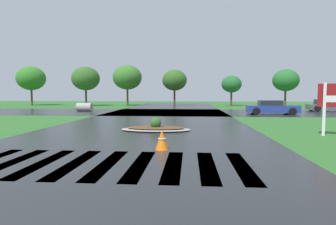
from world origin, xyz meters
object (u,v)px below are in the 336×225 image
object	(u,v)px
car_blue_compact	(272,108)
car_white_sedan	(328,106)
drainage_pipe_stack	(85,107)
median_island	(156,128)
traffic_cone	(162,140)

from	to	relation	value
car_blue_compact	car_white_sedan	size ratio (longest dim) A/B	1.07
car_white_sedan	drainage_pipe_stack	bearing A→B (deg)	-170.23
median_island	drainage_pipe_stack	size ratio (longest dim) A/B	2.21
drainage_pipe_stack	median_island	bearing A→B (deg)	-56.99
car_blue_compact	traffic_cone	xyz separation A→B (m)	(-8.29, -16.22, -0.25)
drainage_pipe_stack	traffic_cone	bearing A→B (deg)	-62.17
traffic_cone	median_island	bearing A→B (deg)	99.38
median_island	drainage_pipe_stack	bearing A→B (deg)	123.01
car_white_sedan	traffic_cone	size ratio (longest dim) A/B	6.07
median_island	car_white_sedan	bearing A→B (deg)	44.84
car_white_sedan	car_blue_compact	bearing A→B (deg)	-141.15
car_blue_compact	drainage_pipe_stack	world-z (taller)	car_blue_compact
car_blue_compact	car_white_sedan	xyz separation A→B (m)	(7.08, 4.63, -0.01)
car_blue_compact	drainage_pipe_stack	distance (m)	18.55
drainage_pipe_stack	traffic_cone	distance (m)	21.52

